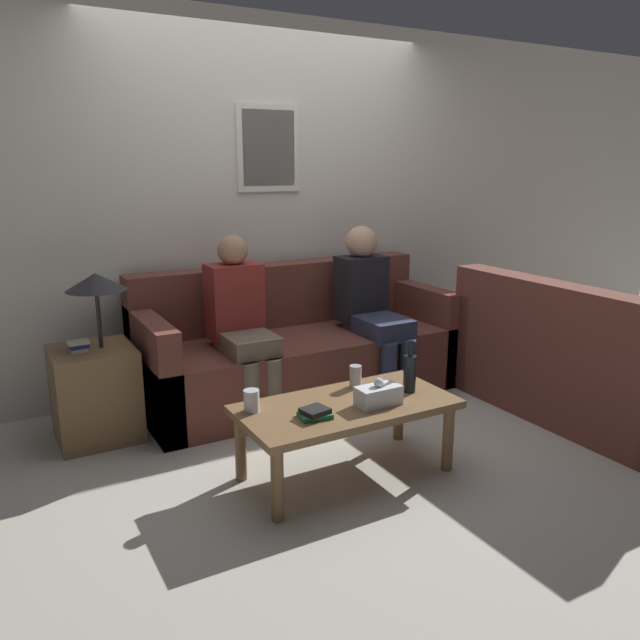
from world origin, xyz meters
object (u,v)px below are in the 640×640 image
couch_side (582,368)px  coffee_table (346,413)px  couch_main (297,351)px  person_left (241,320)px  wine_bottle (410,372)px  person_right (371,303)px  drinking_glass (252,401)px

couch_side → coffee_table: 1.76m
couch_main → person_left: person_left is taller
wine_bottle → person_right: person_right is taller
couch_main → wine_bottle: (0.06, -1.22, 0.20)m
couch_side → wine_bottle: 1.39m
coffee_table → wine_bottle: (0.38, -0.03, 0.16)m
drinking_glass → person_right: (1.29, 0.86, 0.19)m
couch_main → drinking_glass: couch_main is taller
wine_bottle → drinking_glass: (-0.85, 0.17, -0.05)m
wine_bottle → couch_main: bearing=92.7°
couch_side → couch_main: bearing=48.9°
couch_side → coffee_table: couch_side is taller
drinking_glass → couch_main: bearing=53.0°
wine_bottle → person_right: (0.43, 1.03, 0.13)m
drinking_glass → person_right: 1.56m
drinking_glass → person_left: person_left is taller
coffee_table → person_left: person_left is taller
wine_bottle → person_left: (-0.54, 1.05, 0.12)m
couch_main → couch_side: 1.90m
couch_side → person_left: (-1.91, 1.08, 0.32)m
couch_side → wine_bottle: couch_side is taller
coffee_table → couch_main: bearing=74.7°
coffee_table → drinking_glass: drinking_glass is taller
wine_bottle → person_left: bearing=117.0°
wine_bottle → coffee_table: bearing=176.1°
wine_bottle → drinking_glass: size_ratio=2.60×
couch_side → drinking_glass: 2.24m
wine_bottle → drinking_glass: bearing=168.9°
coffee_table → couch_side: bearing=-1.8°
drinking_glass → person_left: size_ratio=0.10×
person_right → wine_bottle: bearing=-112.8°
couch_side → person_right: person_right is taller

